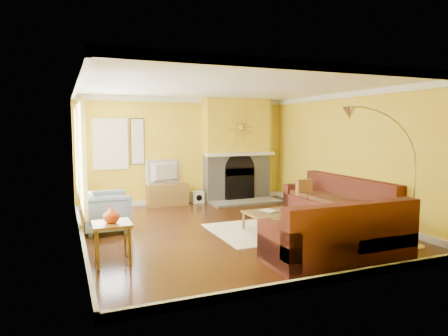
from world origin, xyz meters
name	(u,v)px	position (x,y,z in m)	size (l,w,h in m)	color
floor	(232,229)	(0.00, 0.00, -0.01)	(5.50, 6.00, 0.02)	#4D2710
ceiling	(232,86)	(0.00, 0.00, 2.71)	(5.50, 6.00, 0.02)	white
wall_back	(186,151)	(0.00, 3.01, 1.35)	(5.50, 0.02, 2.70)	yellow
wall_front	(331,177)	(0.00, -3.01, 1.35)	(5.50, 0.02, 2.70)	yellow
wall_left	(77,164)	(-2.76, 0.00, 1.35)	(0.02, 6.00, 2.70)	yellow
wall_right	(349,155)	(2.76, 0.00, 1.35)	(0.02, 6.00, 2.70)	yellow
baseboard	(232,225)	(0.00, 0.00, 0.06)	(5.50, 6.00, 0.12)	white
crown_molding	(232,90)	(0.00, 0.00, 2.64)	(5.50, 6.00, 0.12)	white
window_left_near	(76,150)	(-2.72, 1.30, 1.50)	(0.06, 1.22, 1.72)	white
window_left_far	(81,157)	(-2.72, -0.60, 1.50)	(0.06, 1.22, 1.72)	white
window_back	(110,144)	(-1.90, 2.96, 1.55)	(0.82, 0.06, 1.22)	white
wall_art	(138,142)	(-1.25, 2.97, 1.60)	(0.34, 0.04, 1.14)	white
fireplace	(237,150)	(1.35, 2.80, 1.35)	(1.80, 0.40, 2.70)	gray
mantel	(241,154)	(1.35, 2.56, 1.25)	(1.92, 0.22, 0.08)	white
hearth	(245,202)	(1.35, 2.25, 0.03)	(1.80, 0.70, 0.06)	gray
sunburst	(241,127)	(1.35, 2.57, 1.95)	(0.70, 0.04, 0.70)	olive
rug	(276,229)	(0.74, -0.41, 0.01)	(2.40, 1.80, 0.02)	beige
sectional_sofa	(306,208)	(1.19, -0.74, 0.45)	(3.12, 3.91, 0.90)	#59251C
coffee_table	(274,223)	(0.60, -0.58, 0.19)	(0.94, 0.94, 0.37)	white
media_console	(167,194)	(-0.58, 2.77, 0.27)	(0.99, 0.45, 0.54)	olive
tv	(167,172)	(-0.58, 2.77, 0.84)	(1.04, 0.14, 0.60)	black
subwoofer	(197,197)	(0.24, 2.82, 0.15)	(0.29, 0.29, 0.29)	white
armchair	(107,212)	(-2.24, 0.66, 0.38)	(0.80, 0.83, 0.75)	gray
side_table	(112,243)	(-2.36, -1.16, 0.29)	(0.53, 0.53, 0.59)	olive
vase	(111,214)	(-2.36, -1.16, 0.71)	(0.23, 0.23, 0.25)	#D54C21
book	(265,212)	(0.46, -0.48, 0.39)	(0.22, 0.29, 0.03)	white
arc_lamp	(385,182)	(1.55, -2.29, 1.11)	(1.41, 0.36, 2.23)	silver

